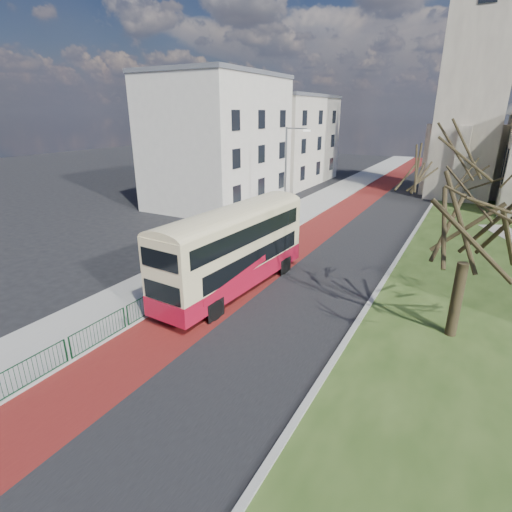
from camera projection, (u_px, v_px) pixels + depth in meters
The scene contains 12 objects.
ground at pixel (207, 324), 18.55m from camera, with size 160.00×160.00×0.00m, color black.
road_carriageway at pixel (357, 226), 34.31m from camera, with size 9.00×120.00×0.01m, color black.
bus_lane at pixel (327, 222), 35.54m from camera, with size 3.40×120.00×0.01m, color #591414.
pavement_west at pixel (289, 217), 37.25m from camera, with size 4.00×120.00×0.12m, color gray.
kerb_west at pixel (309, 219), 36.34m from camera, with size 0.25×120.00×0.13m, color #999993.
kerb_east at pixel (418, 227), 33.84m from camera, with size 0.25×80.00×0.13m, color #999993.
pedestrian_railing at pixel (206, 273), 22.99m from camera, with size 0.07×24.00×1.12m.
street_block_near at pixel (218, 141), 40.79m from camera, with size 10.30×14.30×13.00m.
street_block_far at pixel (285, 139), 54.21m from camera, with size 10.30×16.30×11.50m.
streetlamp at pixel (287, 171), 33.76m from camera, with size 2.13×0.18×8.00m.
bus at pixel (234, 246), 21.22m from camera, with size 3.14×10.81×4.47m.
winter_tree_near at pixel (475, 200), 15.59m from camera, with size 7.43×7.43×8.68m.
Camera 1 is at (9.89, -13.21, 9.31)m, focal length 28.00 mm.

